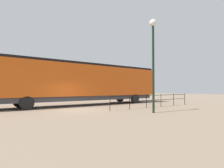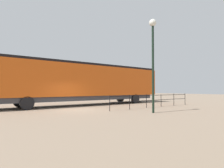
# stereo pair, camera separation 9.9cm
# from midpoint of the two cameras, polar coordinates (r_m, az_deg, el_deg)

# --- Properties ---
(ground_plane) EXTENTS (120.00, 120.00, 0.00)m
(ground_plane) POSITION_cam_midpoint_polar(r_m,az_deg,el_deg) (15.78, -10.51, -7.61)
(ground_plane) COLOR #84705B
(locomotive) EXTENTS (3.09, 18.90, 4.34)m
(locomotive) POSITION_cam_midpoint_polar(r_m,az_deg,el_deg) (20.54, -6.96, 0.54)
(locomotive) COLOR #D15114
(locomotive) RESTS_ON ground_plane
(lamp_post) EXTENTS (0.51, 0.51, 6.65)m
(lamp_post) POSITION_cam_midpoint_polar(r_m,az_deg,el_deg) (13.98, 12.06, 10.63)
(lamp_post) COLOR black
(lamp_post) RESTS_ON ground_plane
(platform_fence) EXTENTS (0.05, 10.28, 1.20)m
(platform_fence) POSITION_cam_midpoint_polar(r_m,az_deg,el_deg) (18.01, 12.34, -4.36)
(platform_fence) COLOR black
(platform_fence) RESTS_ON ground_plane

